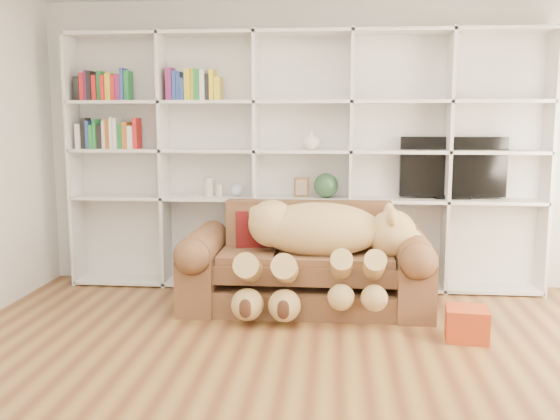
# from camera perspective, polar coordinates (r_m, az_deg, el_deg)

# --- Properties ---
(floor) EXTENTS (5.00, 5.00, 0.00)m
(floor) POSITION_cam_1_polar(r_m,az_deg,el_deg) (3.86, 0.07, -16.22)
(floor) COLOR brown
(floor) RESTS_ON ground
(wall_back) EXTENTS (5.00, 0.02, 2.70)m
(wall_back) POSITION_cam_1_polar(r_m,az_deg,el_deg) (6.01, 2.22, 5.99)
(wall_back) COLOR white
(wall_back) RESTS_ON floor
(wall_front) EXTENTS (5.00, 0.02, 2.70)m
(wall_front) POSITION_cam_1_polar(r_m,az_deg,el_deg) (1.08, -12.02, -6.16)
(wall_front) COLOR white
(wall_front) RESTS_ON floor
(bookshelf) EXTENTS (4.43, 0.35, 2.40)m
(bookshelf) POSITION_cam_1_polar(r_m,az_deg,el_deg) (5.89, -0.19, 5.52)
(bookshelf) COLOR silver
(bookshelf) RESTS_ON floor
(sofa) EXTENTS (2.07, 0.90, 0.87)m
(sofa) POSITION_cam_1_polar(r_m,az_deg,el_deg) (5.36, 2.42, -5.38)
(sofa) COLOR brown
(sofa) RESTS_ON floor
(teddy_bear) EXTENTS (1.53, 0.84, 0.89)m
(teddy_bear) POSITION_cam_1_polar(r_m,az_deg,el_deg) (5.12, 3.70, -2.89)
(teddy_bear) COLOR tan
(teddy_bear) RESTS_ON sofa
(throw_pillow) EXTENTS (0.38, 0.26, 0.37)m
(throw_pillow) POSITION_cam_1_polar(r_m,az_deg,el_deg) (5.48, -2.23, -1.98)
(throw_pillow) COLOR #590F12
(throw_pillow) RESTS_ON sofa
(gift_box) EXTENTS (0.33, 0.31, 0.24)m
(gift_box) POSITION_cam_1_polar(r_m,az_deg,el_deg) (4.82, 16.72, -9.93)
(gift_box) COLOR #B33B17
(gift_box) RESTS_ON floor
(tv) EXTENTS (0.96, 0.18, 0.57)m
(tv) POSITION_cam_1_polar(r_m,az_deg,el_deg) (5.96, 15.51, 3.69)
(tv) COLOR black
(tv) RESTS_ON bookshelf
(picture_frame) EXTENTS (0.14, 0.05, 0.18)m
(picture_frame) POSITION_cam_1_polar(r_m,az_deg,el_deg) (5.84, 1.98, 2.10)
(picture_frame) COLOR brown
(picture_frame) RESTS_ON bookshelf
(green_vase) EXTENTS (0.23, 0.23, 0.23)m
(green_vase) POSITION_cam_1_polar(r_m,az_deg,el_deg) (5.83, 4.23, 2.24)
(green_vase) COLOR #2A5330
(green_vase) RESTS_ON bookshelf
(figurine_tall) EXTENTS (0.10, 0.10, 0.18)m
(figurine_tall) POSITION_cam_1_polar(r_m,az_deg,el_deg) (5.96, -6.55, 2.10)
(figurine_tall) COLOR beige
(figurine_tall) RESTS_ON bookshelf
(figurine_short) EXTENTS (0.07, 0.07, 0.11)m
(figurine_short) POSITION_cam_1_polar(r_m,az_deg,el_deg) (5.94, -5.59, 1.79)
(figurine_short) COLOR beige
(figurine_short) RESTS_ON bookshelf
(snow_globe) EXTENTS (0.12, 0.12, 0.12)m
(snow_globe) POSITION_cam_1_polar(r_m,az_deg,el_deg) (5.91, -3.95, 1.85)
(snow_globe) COLOR silver
(snow_globe) RESTS_ON bookshelf
(shelf_vase) EXTENTS (0.21, 0.21, 0.18)m
(shelf_vase) POSITION_cam_1_polar(r_m,az_deg,el_deg) (5.81, 2.87, 6.42)
(shelf_vase) COLOR white
(shelf_vase) RESTS_ON bookshelf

